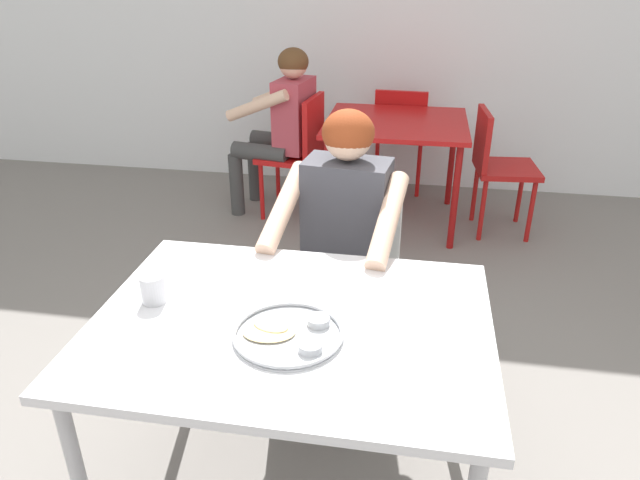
% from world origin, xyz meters
% --- Properties ---
extents(table_foreground, '(1.19, 0.89, 0.76)m').
position_xyz_m(table_foreground, '(-0.09, 0.09, 0.68)').
color(table_foreground, silver).
rests_on(table_foreground, ground).
extents(thali_tray, '(0.32, 0.32, 0.03)m').
position_xyz_m(thali_tray, '(-0.07, 0.00, 0.77)').
color(thali_tray, '#B7BABF').
rests_on(thali_tray, table_foreground).
extents(drinking_cup, '(0.08, 0.08, 0.09)m').
position_xyz_m(drinking_cup, '(-0.53, 0.11, 0.81)').
color(drinking_cup, silver).
rests_on(drinking_cup, table_foreground).
extents(chair_foreground, '(0.48, 0.44, 0.89)m').
position_xyz_m(chair_foreground, '(-0.01, 0.97, 0.52)').
color(chair_foreground, silver).
rests_on(chair_foreground, ground).
extents(diner_foreground, '(0.54, 0.59, 1.21)m').
position_xyz_m(diner_foreground, '(-0.03, 0.75, 0.73)').
color(diner_foreground, black).
rests_on(diner_foreground, ground).
extents(table_background_red, '(0.94, 0.87, 0.73)m').
position_xyz_m(table_background_red, '(0.10, 2.54, 0.65)').
color(table_background_red, '#B71414').
rests_on(table_background_red, ground).
extents(chair_red_left, '(0.44, 0.45, 0.87)m').
position_xyz_m(chair_red_left, '(-0.56, 2.53, 0.51)').
color(chair_red_left, red).
rests_on(chair_red_left, ground).
extents(chair_red_right, '(0.43, 0.43, 0.84)m').
position_xyz_m(chair_red_right, '(0.77, 2.49, 0.50)').
color(chair_red_right, '#AA1514').
rests_on(chair_red_right, ground).
extents(chair_red_far, '(0.43, 0.42, 0.82)m').
position_xyz_m(chair_red_far, '(0.11, 3.13, 0.49)').
color(chair_red_far, red).
rests_on(chair_red_far, ground).
extents(patron_background, '(0.60, 0.56, 1.18)m').
position_xyz_m(patron_background, '(-0.69, 2.56, 0.71)').
color(patron_background, '#3D3D3D').
rests_on(patron_background, ground).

